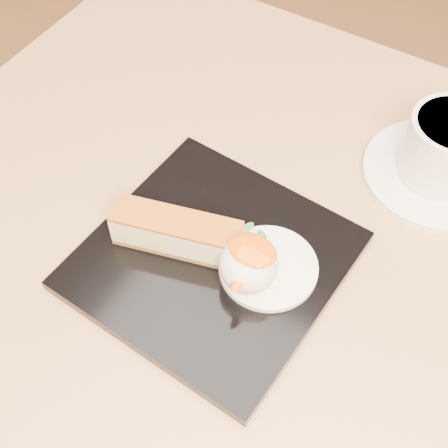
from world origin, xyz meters
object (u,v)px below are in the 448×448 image
Objects in this scene: cheesecake at (177,233)px; dessert_plate at (213,260)px; table at (232,364)px; ice_cream_scoop at (248,265)px; saucer at (436,174)px.

dessert_plate is at bearing -7.25° from cheesecake.
dessert_plate reaches higher than table.
dessert_plate is 1.80× the size of cheesecake.
table is at bearing -26.80° from dessert_plate.
cheesecake is at bearing -180.00° from ice_cream_scoop.
ice_cream_scoop reaches higher than cheesecake.
ice_cream_scoop is 0.24m from saucer.
cheesecake reaches higher than table.
table is at bearing -25.21° from cheesecake.
dessert_plate is 0.25m from saucer.
cheesecake is 0.81× the size of saucer.
table is at bearing -119.49° from ice_cream_scoop.
cheesecake is at bearing 170.18° from table.
cheesecake reaches higher than saucer.
dessert_plate is 1.47× the size of saucer.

